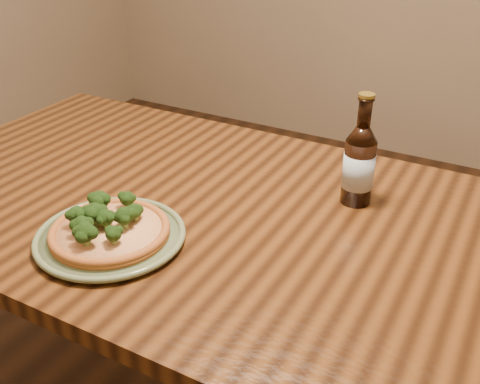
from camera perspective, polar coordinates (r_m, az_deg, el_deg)
The scene contains 4 objects.
table at distance 1.34m, azimuth -3.41°, elevation -4.68°, with size 1.60×0.90×0.75m.
plate at distance 1.19m, azimuth -13.02°, elevation -4.43°, with size 0.31×0.31×0.02m.
pizza at distance 1.18m, azimuth -13.25°, elevation -3.61°, with size 0.25×0.25×0.07m.
beer_bottle at distance 1.29m, azimuth 12.00°, elevation 2.81°, with size 0.07×0.07×0.26m.
Camera 1 is at (0.61, -0.84, 1.40)m, focal length 42.00 mm.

